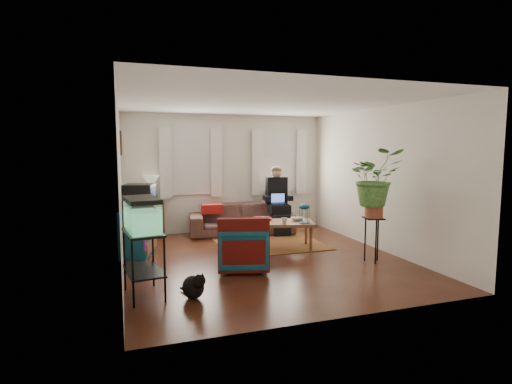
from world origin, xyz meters
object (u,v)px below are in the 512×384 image
object	(u,v)px
side_table	(152,220)
plant_stand	(373,240)
sofa	(242,214)
coffee_table	(280,235)
armchair	(243,245)
dresser	(138,232)
aquarium_stand	(144,264)

from	to	relation	value
side_table	plant_stand	xyz separation A→B (m)	(3.30, -3.12, 0.03)
sofa	coffee_table	size ratio (longest dim) A/B	1.82
sofa	side_table	distance (m)	1.90
armchair	coffee_table	distance (m)	1.45
side_table	plant_stand	world-z (taller)	plant_stand
dresser	armchair	xyz separation A→B (m)	(1.50, -1.43, -0.03)
side_table	plant_stand	size ratio (longest dim) A/B	0.93
side_table	aquarium_stand	bearing A→B (deg)	-95.67
aquarium_stand	armchair	bearing A→B (deg)	16.98
plant_stand	aquarium_stand	bearing A→B (deg)	-173.65
aquarium_stand	coffee_table	distance (m)	3.07
dresser	aquarium_stand	xyz separation A→B (m)	(-0.01, -2.13, 0.01)
coffee_table	armchair	bearing A→B (deg)	-119.00
aquarium_stand	dresser	bearing A→B (deg)	81.84
dresser	plant_stand	bearing A→B (deg)	-9.38
plant_stand	dresser	bearing A→B (deg)	154.66
sofa	aquarium_stand	distance (m)	3.88
side_table	dresser	bearing A→B (deg)	-103.68
dresser	sofa	bearing A→B (deg)	41.34
aquarium_stand	coffee_table	xyz separation A→B (m)	(2.54, 1.72, -0.16)
coffee_table	plant_stand	distance (m)	1.73
dresser	aquarium_stand	world-z (taller)	aquarium_stand
sofa	aquarium_stand	size ratio (longest dim) A/B	2.69
sofa	aquarium_stand	bearing A→B (deg)	-117.12
armchair	plant_stand	xyz separation A→B (m)	(2.14, -0.29, -0.01)
dresser	aquarium_stand	size ratio (longest dim) A/B	1.08
armchair	plant_stand	bearing A→B (deg)	-173.29
sofa	plant_stand	world-z (taller)	sofa
side_table	coffee_table	xyz separation A→B (m)	(2.19, -1.80, -0.09)
aquarium_stand	plant_stand	bearing A→B (deg)	-1.54
side_table	coffee_table	bearing A→B (deg)	-39.49
sofa	dresser	distance (m)	2.45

